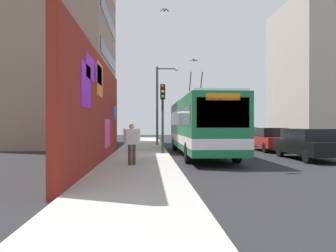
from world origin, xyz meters
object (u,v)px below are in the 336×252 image
city_bus (200,124)px  parked_car_champagne (243,136)px  street_lamp (160,100)px  traffic_light (163,107)px  parked_car_red (269,139)px  parked_car_black (308,143)px  parked_car_dark_gray (228,134)px  pedestrian_near_wall (132,141)px

city_bus → parked_car_champagne: 10.67m
city_bus → street_lamp: size_ratio=1.91×
traffic_light → street_lamp: bearing=-0.8°
parked_car_champagne → parked_car_red: bearing=-180.0°
parked_car_champagne → traffic_light: traffic_light is taller
parked_car_black → street_lamp: street_lamp is taller
parked_car_champagne → parked_car_black: bearing=180.0°
parked_car_champagne → street_lamp: street_lamp is taller
parked_car_black → parked_car_champagne: bearing=0.0°
parked_car_champagne → street_lamp: (-1.37, 7.24, 2.98)m
parked_car_black → parked_car_dark_gray: size_ratio=1.04×
city_bus → parked_car_champagne: bearing=-29.3°
parked_car_red → traffic_light: 8.27m
parked_car_dark_gray → parked_car_champagne: bearing=-180.0°
pedestrian_near_wall → traffic_light: bearing=-15.7°
parked_car_dark_gray → street_lamp: bearing=132.6°
parked_car_champagne → parked_car_dark_gray: 5.29m
parked_car_champagne → parked_car_dark_gray: same height
street_lamp → pedestrian_near_wall: bearing=173.2°
city_bus → parked_car_red: bearing=-60.2°
traffic_light → parked_car_champagne: bearing=-37.7°
parked_car_black → street_lamp: size_ratio=0.76×
parked_car_red → parked_car_dark_gray: same height
city_bus → parked_car_red: 6.07m
parked_car_black → pedestrian_near_wall: size_ratio=2.86×
parked_car_black → street_lamp: (10.47, 7.24, 2.98)m
parked_car_red → pedestrian_near_wall: size_ratio=2.71×
pedestrian_near_wall → street_lamp: bearing=-6.8°
parked_car_dark_gray → traffic_light: 16.64m
parked_car_champagne → street_lamp: 7.95m
city_bus → street_lamp: street_lamp is taller
traffic_light → pedestrian_near_wall: bearing=164.3°
street_lamp → parked_car_black: bearing=-145.3°
parked_car_red → traffic_light: traffic_light is taller
parked_car_black → city_bus: bearing=63.7°
city_bus → parked_car_champagne: size_ratio=2.52×
parked_car_red → parked_car_dark_gray: 11.57m
pedestrian_near_wall → parked_car_black: bearing=-71.6°
parked_car_champagne → city_bus: bearing=150.7°
traffic_light → parked_car_red: bearing=-66.3°
street_lamp → city_bus: bearing=-165.5°
city_bus → pedestrian_near_wall: bearing=146.6°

